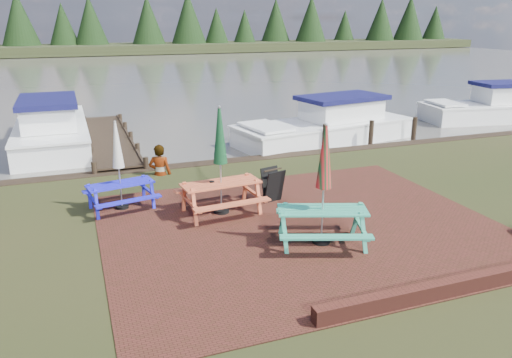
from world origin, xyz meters
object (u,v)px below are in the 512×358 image
object	(u,v)px
boat_far	(493,108)
person	(158,145)
chalkboard	(273,185)
jetty	(109,139)
picnic_table_blue	(120,179)
boat_near	(327,127)
picnic_table_teal	(323,204)
picnic_table_red	(221,178)
boat_jetty	(52,130)

from	to	relation	value
boat_far	person	bearing A→B (deg)	111.50
chalkboard	jetty	distance (m)	9.13
picnic_table_blue	person	distance (m)	2.93
boat_near	chalkboard	bearing A→B (deg)	131.39
picnic_table_teal	jetty	size ratio (longest dim) A/B	0.29
picnic_table_red	picnic_table_blue	size ratio (longest dim) A/B	1.18
person	chalkboard	bearing A→B (deg)	146.26
chalkboard	boat_far	distance (m)	16.29
picnic_table_red	person	bearing A→B (deg)	98.06
picnic_table_red	boat_near	size ratio (longest dim) A/B	0.34
boat_jetty	boat_far	distance (m)	20.28
boat_far	picnic_table_blue	bearing A→B (deg)	117.93
picnic_table_blue	jetty	xyz separation A→B (m)	(0.30, 7.60, -0.68)
boat_near	picnic_table_blue	bearing A→B (deg)	111.39
picnic_table_blue	picnic_table_red	bearing A→B (deg)	-38.00
picnic_table_blue	boat_far	world-z (taller)	picnic_table_blue
picnic_table_teal	picnic_table_blue	bearing A→B (deg)	156.58
jetty	boat_jetty	bearing A→B (deg)	160.41
boat_jetty	boat_near	xyz separation A→B (m)	(10.50, -2.99, -0.05)
boat_far	chalkboard	bearing A→B (deg)	125.10
picnic_table_blue	boat_near	xyz separation A→B (m)	(8.71, 5.35, -0.39)
jetty	boat_near	world-z (taller)	boat_near
picnic_table_red	person	world-z (taller)	picnic_table_red
chalkboard	picnic_table_red	bearing A→B (deg)	178.06
boat_near	boat_far	bearing A→B (deg)	-93.75
picnic_table_teal	boat_near	size ratio (longest dim) A/B	0.34
picnic_table_blue	boat_near	size ratio (longest dim) A/B	0.29
picnic_table_teal	chalkboard	world-z (taller)	picnic_table_teal
chalkboard	person	distance (m)	4.18
picnic_table_teal	picnic_table_blue	xyz separation A→B (m)	(-3.82, 3.60, -0.13)
picnic_table_teal	picnic_table_red	distance (m)	2.87
picnic_table_teal	boat_far	bearing A→B (deg)	54.45
jetty	boat_far	bearing A→B (deg)	-3.65
picnic_table_red	picnic_table_blue	distance (m)	2.58
boat_far	picnic_table_red	bearing A→B (deg)	123.92
boat_near	person	world-z (taller)	person
person	boat_far	bearing A→B (deg)	-146.23
boat_near	boat_far	distance (m)	9.75
boat_near	boat_jetty	bearing A→B (deg)	63.92
picnic_table_red	boat_near	distance (m)	9.16
picnic_table_blue	boat_far	size ratio (longest dim) A/B	0.33
chalkboard	jetty	xyz separation A→B (m)	(-3.51, 8.42, -0.34)
chalkboard	boat_near	bearing A→B (deg)	36.76
boat_far	person	world-z (taller)	person
person	picnic_table_teal	bearing A→B (deg)	132.22
chalkboard	boat_jetty	world-z (taller)	boat_jetty
chalkboard	jetty	world-z (taller)	chalkboard
chalkboard	jetty	size ratio (longest dim) A/B	0.10
boat_jetty	picnic_table_teal	bearing A→B (deg)	-65.28
boat_jetty	boat_far	xyz separation A→B (m)	(20.19, -1.90, -0.04)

